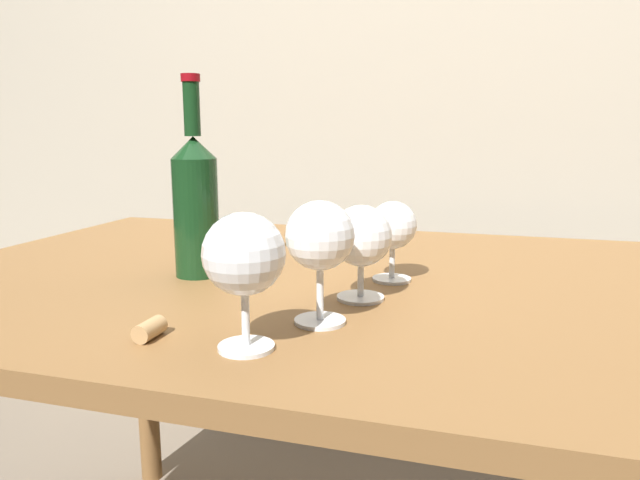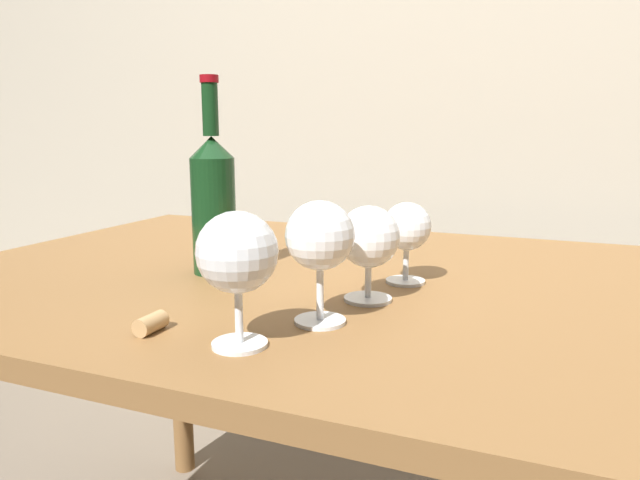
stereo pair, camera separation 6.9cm
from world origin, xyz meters
name	(u,v)px [view 2 (the right image)]	position (x,y,z in m)	size (l,w,h in m)	color
back_wall	(489,13)	(0.00, 0.91, 1.30)	(5.00, 0.08, 2.60)	#B2A893
dining_table	(405,328)	(0.00, 0.00, 0.66)	(1.59, 0.92, 0.74)	brown
wine_glass_white	(237,255)	(-0.11, -0.34, 0.84)	(0.09, 0.09, 0.15)	white
wine_glass_rose	(320,238)	(-0.05, -0.23, 0.85)	(0.09, 0.09, 0.15)	white
wine_glass_merlot	(369,238)	(-0.03, -0.12, 0.83)	(0.09, 0.09, 0.13)	white
wine_glass_pinot	(407,229)	(0.00, -0.01, 0.82)	(0.07, 0.07, 0.13)	white
wine_bottle	(213,200)	(-0.31, -0.06, 0.86)	(0.07, 0.07, 0.32)	#143819
cork	(151,324)	(-0.22, -0.34, 0.75)	(0.02, 0.02, 0.04)	tan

